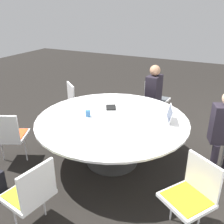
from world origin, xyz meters
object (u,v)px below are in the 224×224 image
at_px(chair_4, 31,192).
at_px(laptop, 165,117).
at_px(chair_3, 9,134).
at_px(coffee_cup, 88,113).
at_px(chair_2, 78,100).
at_px(chair_1, 154,96).
at_px(chair_5, 192,192).
at_px(person_1, 154,91).
at_px(spiral_notebook, 111,107).

xyz_separation_m(chair_4, laptop, (-1.74, 0.89, 0.28)).
bearing_deg(chair_3, coffee_cup, 6.44).
distance_m(chair_3, laptop, 2.27).
bearing_deg(chair_2, chair_1, 74.51).
distance_m(chair_1, coffee_cup, 1.96).
height_order(chair_1, chair_2, same).
height_order(chair_1, chair_3, same).
bearing_deg(chair_5, person_1, -30.11).
height_order(chair_3, spiral_notebook, chair_3).
distance_m(chair_2, spiral_notebook, 1.18).
relative_size(chair_1, coffee_cup, 8.81).
distance_m(chair_1, laptop, 1.69).
height_order(chair_3, person_1, person_1).
relative_size(chair_3, coffee_cup, 8.81).
relative_size(chair_1, person_1, 0.71).
distance_m(chair_3, person_1, 2.71).
xyz_separation_m(chair_2, chair_4, (2.40, 1.01, 0.00)).
bearing_deg(chair_2, spiral_notebook, 10.44).
xyz_separation_m(chair_2, chair_3, (1.61, -0.13, 0.00)).
bearing_deg(chair_4, laptop, -17.50).
height_order(spiral_notebook, coffee_cup, coffee_cup).
height_order(chair_1, laptop, laptop).
distance_m(chair_1, chair_3, 2.88).
xyz_separation_m(chair_5, coffee_cup, (-0.70, -1.62, 0.28)).
bearing_deg(laptop, chair_2, -128.72).
distance_m(person_1, spiral_notebook, 1.26).
bearing_deg(chair_3, person_1, 31.47).
bearing_deg(chair_2, coffee_cup, -9.80).
xyz_separation_m(chair_2, person_1, (-0.64, 1.35, 0.20)).
xyz_separation_m(person_1, coffee_cup, (1.65, -0.50, 0.08)).
height_order(chair_1, coffee_cup, chair_1).
bearing_deg(chair_2, laptop, 20.79).
relative_size(chair_1, chair_2, 1.00).
distance_m(chair_2, laptop, 2.03).
bearing_deg(chair_5, chair_4, 59.94).
bearing_deg(chair_4, chair_3, 64.91).
bearing_deg(chair_4, coffee_cup, 16.14).
bearing_deg(laptop, person_1, -176.57).
relative_size(chair_4, person_1, 0.71).
height_order(chair_5, laptop, laptop).
height_order(chair_4, person_1, person_1).
relative_size(chair_2, chair_3, 1.00).
relative_size(chair_1, chair_3, 1.00).
height_order(chair_3, chair_5, same).
xyz_separation_m(chair_4, coffee_cup, (-1.40, -0.16, 0.28)).
distance_m(chair_3, chair_4, 1.40).
distance_m(chair_4, chair_5, 1.62).
xyz_separation_m(laptop, coffee_cup, (0.35, -1.05, -0.01)).
xyz_separation_m(chair_1, chair_4, (3.29, -0.27, 0.00)).
bearing_deg(chair_1, coffee_cup, -7.88).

